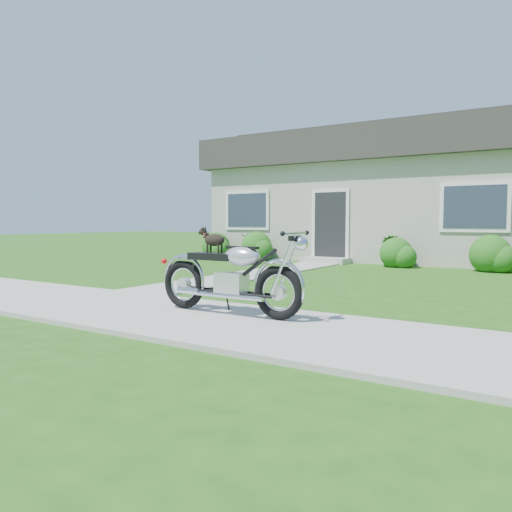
{
  "coord_description": "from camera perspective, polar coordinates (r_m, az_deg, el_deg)",
  "views": [
    {
      "loc": [
        4.69,
        -4.84,
        1.23
      ],
      "look_at": [
        0.96,
        1.0,
        0.75
      ],
      "focal_mm": 35.0,
      "sensor_mm": 36.0,
      "label": 1
    }
  ],
  "objects": [
    {
      "name": "ground",
      "position": [
        6.85,
        -11.39,
        -6.46
      ],
      "size": [
        80.0,
        80.0,
        0.0
      ],
      "primitive_type": "plane",
      "color": "#235114",
      "rests_on": "ground"
    },
    {
      "name": "sidewalk",
      "position": [
        6.85,
        -11.39,
        -6.29
      ],
      "size": [
        24.0,
        2.2,
        0.04
      ],
      "primitive_type": "cube",
      "color": "#9E9B93",
      "rests_on": "ground"
    },
    {
      "name": "walkway",
      "position": [
        11.69,
        0.42,
        -1.99
      ],
      "size": [
        1.2,
        8.0,
        0.03
      ],
      "primitive_type": "cube",
      "color": "#9E9B93",
      "rests_on": "ground"
    },
    {
      "name": "house",
      "position": [
        17.5,
        17.13,
        6.85
      ],
      "size": [
        12.6,
        7.03,
        4.5
      ],
      "color": "#B7B4A5",
      "rests_on": "ground"
    },
    {
      "name": "shrub_row",
      "position": [
        14.24,
        12.38,
        0.57
      ],
      "size": [
        10.7,
        0.98,
        0.98
      ],
      "color": "#235E19",
      "rests_on": "ground"
    },
    {
      "name": "potted_plant_left",
      "position": [
        15.97,
        -0.32,
        1.06
      ],
      "size": [
        0.81,
        0.88,
        0.83
      ],
      "primitive_type": "imported",
      "rotation": [
        0.0,
        0.0,
        4.46
      ],
      "color": "#155016",
      "rests_on": "ground"
    },
    {
      "name": "potted_plant_right",
      "position": [
        14.06,
        15.13,
        0.58
      ],
      "size": [
        0.67,
        0.67,
        0.86
      ],
      "primitive_type": "imported",
      "rotation": [
        0.0,
        0.0,
        3.75
      ],
      "color": "#2D6C1D",
      "rests_on": "ground"
    },
    {
      "name": "motorcycle_with_dog",
      "position": [
        6.39,
        -2.85,
        -2.27
      ],
      "size": [
        2.22,
        0.6,
        1.11
      ],
      "rotation": [
        0.0,
        0.0,
        -0.0
      ],
      "color": "black",
      "rests_on": "sidewalk"
    }
  ]
}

